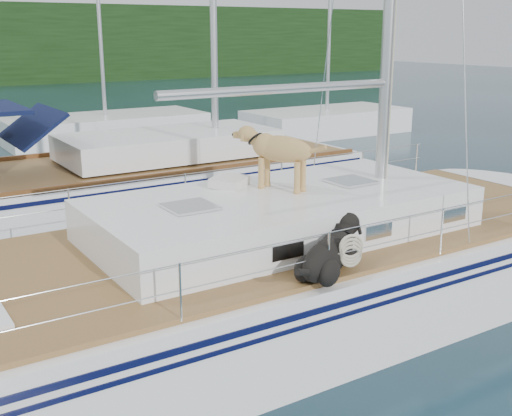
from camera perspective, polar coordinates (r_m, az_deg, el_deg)
ground at (r=8.92m, az=-2.05°, el=-10.72°), size 120.00×120.00×0.00m
main_sailboat at (r=8.68m, az=-1.53°, el=-6.57°), size 12.00×4.05×14.01m
neighbor_sailboat at (r=14.54m, az=-11.48°, el=1.99°), size 11.00×3.50×13.30m
bg_boat_center at (r=24.53m, az=-13.19°, el=6.89°), size 7.20×3.00×11.65m
bg_boat_east at (r=25.80m, az=6.29°, el=7.62°), size 6.40×3.00×11.65m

